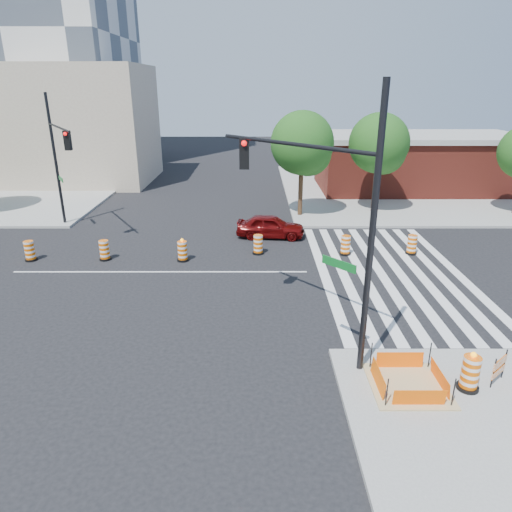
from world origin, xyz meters
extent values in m
plane|color=black|center=(0.00, 0.00, 0.00)|extent=(120.00, 120.00, 0.00)
cube|color=gray|center=(18.00, 18.00, 0.07)|extent=(22.00, 22.00, 0.15)
cube|color=silver|center=(7.80, 0.00, 0.01)|extent=(0.45, 13.50, 0.01)
cube|color=silver|center=(8.70, 0.00, 0.01)|extent=(0.45, 13.50, 0.01)
cube|color=silver|center=(9.60, 0.00, 0.01)|extent=(0.45, 13.50, 0.01)
cube|color=silver|center=(10.50, 0.00, 0.01)|extent=(0.45, 13.50, 0.01)
cube|color=silver|center=(11.40, 0.00, 0.01)|extent=(0.45, 13.50, 0.01)
cube|color=silver|center=(12.30, 0.00, 0.01)|extent=(0.45, 13.50, 0.01)
cube|color=silver|center=(13.20, 0.00, 0.01)|extent=(0.45, 13.50, 0.01)
cube|color=silver|center=(14.10, 0.00, 0.01)|extent=(0.45, 13.50, 0.01)
cube|color=silver|center=(0.00, 0.00, 0.01)|extent=(14.00, 0.12, 0.01)
cube|color=tan|center=(9.00, -9.00, 0.17)|extent=(2.20, 2.20, 0.05)
cube|color=#FF5E05|center=(9.00, -9.90, 0.43)|extent=(1.44, 0.02, 0.55)
cube|color=#FF5E05|center=(9.00, -8.10, 0.43)|extent=(1.44, 0.02, 0.55)
cube|color=#FF5E05|center=(8.10, -9.00, 0.43)|extent=(0.02, 1.44, 0.55)
cube|color=#FF5E05|center=(9.90, -9.00, 0.43)|extent=(0.02, 1.44, 0.55)
cylinder|color=black|center=(8.10, -9.90, 0.60)|extent=(0.04, 0.04, 0.90)
cylinder|color=black|center=(9.90, -9.90, 0.60)|extent=(0.04, 0.04, 0.90)
cylinder|color=black|center=(8.10, -8.10, 0.60)|extent=(0.04, 0.04, 0.90)
cylinder|color=black|center=(9.90, -8.10, 0.60)|extent=(0.04, 0.04, 0.90)
cube|color=maroon|center=(18.00, 18.00, 2.10)|extent=(16.00, 8.00, 4.20)
cube|color=gray|center=(18.00, 18.00, 4.40)|extent=(16.50, 8.50, 0.40)
cube|color=tan|center=(-12.00, 22.00, 5.00)|extent=(14.00, 10.00, 10.00)
imported|color=#520707|center=(5.42, 5.28, 0.67)|extent=(4.05, 1.95, 1.33)
cylinder|color=black|center=(7.78, -8.08, 4.36)|extent=(0.19, 0.19, 8.42)
cylinder|color=black|center=(5.66, -5.75, 6.67)|extent=(4.35, 4.75, 0.13)
cube|color=black|center=(4.17, -4.11, 6.15)|extent=(0.34, 0.29, 1.05)
sphere|color=#FF0C0C|center=(4.17, -4.29, 6.52)|extent=(0.19, 0.19, 0.19)
cube|color=#0C591E|center=(7.07, -7.30, 3.31)|extent=(0.88, 0.96, 0.26)
cylinder|color=black|center=(-7.60, 7.85, 4.06)|extent=(0.18, 0.18, 7.82)
cylinder|color=black|center=(-6.06, 5.35, 6.21)|extent=(3.17, 5.06, 0.12)
cube|color=black|center=(-4.98, 3.60, 5.72)|extent=(0.31, 0.27, 0.98)
sphere|color=#FF0C0C|center=(-4.98, 3.42, 6.06)|extent=(0.18, 0.18, 0.18)
cube|color=#0C591E|center=(-7.08, 7.01, 3.08)|extent=(0.65, 1.02, 0.24)
cylinder|color=black|center=(10.68, -9.12, 0.20)|extent=(0.62, 0.62, 0.10)
cylinder|color=#E15C04|center=(10.68, -9.12, 0.72)|extent=(0.50, 0.50, 0.98)
sphere|color=#FF990C|center=(10.68, -9.12, 1.29)|extent=(0.17, 0.17, 0.17)
cube|color=#E15C04|center=(11.66, -8.82, 0.83)|extent=(0.65, 0.57, 0.27)
cube|color=#E15C04|center=(11.66, -8.82, 0.52)|extent=(0.65, 0.57, 0.21)
cylinder|color=black|center=(11.38, -9.06, 0.63)|extent=(0.04, 0.04, 0.97)
cylinder|color=black|center=(11.94, -8.58, 0.63)|extent=(0.04, 0.04, 0.97)
cylinder|color=#382314|center=(7.54, 9.70, 2.17)|extent=(0.30, 0.30, 4.33)
sphere|color=#184E16|center=(7.54, 9.70, 4.87)|extent=(4.06, 4.06, 4.06)
sphere|color=#184E16|center=(8.01, 9.98, 4.20)|extent=(2.98, 2.98, 2.98)
sphere|color=#184E16|center=(7.16, 9.51, 4.47)|extent=(2.71, 2.71, 2.71)
cylinder|color=#382314|center=(12.71, 10.67, 2.11)|extent=(0.30, 0.30, 4.22)
sphere|color=#184E16|center=(12.71, 10.67, 4.75)|extent=(3.96, 3.96, 3.96)
sphere|color=#184E16|center=(13.17, 10.96, 4.09)|extent=(2.90, 2.90, 2.90)
sphere|color=#184E16|center=(12.33, 10.49, 4.35)|extent=(2.64, 2.64, 2.64)
cylinder|color=black|center=(-6.86, 1.53, 0.05)|extent=(0.60, 0.60, 0.10)
cylinder|color=#E15C04|center=(-6.86, 1.53, 0.55)|extent=(0.48, 0.48, 0.95)
cylinder|color=black|center=(-3.11, 1.63, 0.05)|extent=(0.60, 0.60, 0.10)
cylinder|color=#E15C04|center=(-3.11, 1.63, 0.55)|extent=(0.48, 0.48, 0.95)
cylinder|color=black|center=(0.87, 1.49, 0.05)|extent=(0.60, 0.60, 0.10)
cylinder|color=#E15C04|center=(0.87, 1.49, 0.55)|extent=(0.48, 0.48, 0.95)
sphere|color=#FF990C|center=(0.87, 1.49, 1.10)|extent=(0.16, 0.16, 0.16)
cylinder|color=black|center=(4.69, 2.50, 0.05)|extent=(0.60, 0.60, 0.10)
cylinder|color=#E15C04|center=(4.69, 2.50, 0.55)|extent=(0.48, 0.48, 0.95)
cylinder|color=black|center=(9.26, 2.39, 0.05)|extent=(0.60, 0.60, 0.10)
cylinder|color=#E15C04|center=(9.26, 2.39, 0.55)|extent=(0.48, 0.48, 0.95)
cylinder|color=black|center=(12.77, 2.49, 0.05)|extent=(0.60, 0.60, 0.10)
cylinder|color=#E15C04|center=(12.77, 2.49, 0.55)|extent=(0.48, 0.48, 0.95)
camera|label=1|loc=(4.56, -20.08, 8.39)|focal=32.00mm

